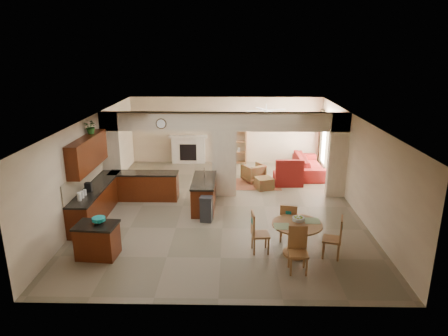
{
  "coord_description": "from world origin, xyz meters",
  "views": [
    {
      "loc": [
        0.25,
        -11.61,
        4.8
      ],
      "look_at": [
        0.01,
        0.3,
        1.16
      ],
      "focal_mm": 32.0,
      "sensor_mm": 36.0,
      "label": 1
    }
  ],
  "objects_px": {
    "kitchen_island": "(97,240)",
    "dining_table": "(296,234)",
    "armchair": "(253,173)",
    "sofa": "(310,165)"
  },
  "relations": [
    {
      "from": "kitchen_island",
      "to": "sofa",
      "type": "distance_m",
      "value": 9.05
    },
    {
      "from": "kitchen_island",
      "to": "dining_table",
      "type": "distance_m",
      "value": 4.71
    },
    {
      "from": "dining_table",
      "to": "sofa",
      "type": "relative_size",
      "value": 0.48
    },
    {
      "from": "sofa",
      "to": "armchair",
      "type": "distance_m",
      "value": 2.45
    },
    {
      "from": "kitchen_island",
      "to": "armchair",
      "type": "height_order",
      "value": "kitchen_island"
    },
    {
      "from": "armchair",
      "to": "dining_table",
      "type": "bearing_deg",
      "value": 67.53
    },
    {
      "from": "kitchen_island",
      "to": "dining_table",
      "type": "bearing_deg",
      "value": 6.95
    },
    {
      "from": "dining_table",
      "to": "sofa",
      "type": "xyz_separation_m",
      "value": [
        1.5,
        6.41,
        -0.17
      ]
    },
    {
      "from": "sofa",
      "to": "dining_table",
      "type": "bearing_deg",
      "value": 166.14
    },
    {
      "from": "kitchen_island",
      "to": "sofa",
      "type": "height_order",
      "value": "kitchen_island"
    }
  ]
}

